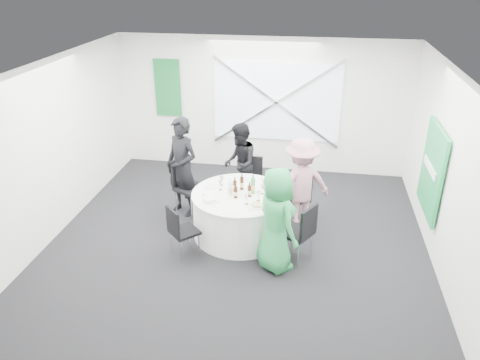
% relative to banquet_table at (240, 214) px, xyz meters
% --- Properties ---
extents(floor, '(6.00, 6.00, 0.00)m').
position_rel_banquet_table_xyz_m(floor, '(0.00, -0.20, -0.38)').
color(floor, black).
rests_on(floor, ground).
extents(ceiling, '(6.00, 6.00, 0.00)m').
position_rel_banquet_table_xyz_m(ceiling, '(0.00, -0.20, 2.42)').
color(ceiling, silver).
rests_on(ceiling, wall_back).
extents(wall_back, '(6.00, 0.00, 6.00)m').
position_rel_banquet_table_xyz_m(wall_back, '(0.00, 2.80, 1.02)').
color(wall_back, white).
rests_on(wall_back, floor).
extents(wall_front, '(6.00, 0.00, 6.00)m').
position_rel_banquet_table_xyz_m(wall_front, '(0.00, -3.20, 1.02)').
color(wall_front, white).
rests_on(wall_front, floor).
extents(wall_left, '(0.00, 6.00, 6.00)m').
position_rel_banquet_table_xyz_m(wall_left, '(-3.00, -0.20, 1.02)').
color(wall_left, white).
rests_on(wall_left, floor).
extents(wall_right, '(0.00, 6.00, 6.00)m').
position_rel_banquet_table_xyz_m(wall_right, '(3.00, -0.20, 1.02)').
color(wall_right, white).
rests_on(wall_right, floor).
extents(window_panel, '(2.60, 0.03, 1.60)m').
position_rel_banquet_table_xyz_m(window_panel, '(0.30, 2.76, 1.12)').
color(window_panel, white).
rests_on(window_panel, wall_back).
extents(window_brace_a, '(2.63, 0.05, 1.84)m').
position_rel_banquet_table_xyz_m(window_brace_a, '(0.30, 2.72, 1.12)').
color(window_brace_a, silver).
rests_on(window_brace_a, window_panel).
extents(window_brace_b, '(2.63, 0.05, 1.84)m').
position_rel_banquet_table_xyz_m(window_brace_b, '(0.30, 2.72, 1.12)').
color(window_brace_b, silver).
rests_on(window_brace_b, window_panel).
extents(green_banner, '(0.55, 0.04, 1.20)m').
position_rel_banquet_table_xyz_m(green_banner, '(-2.00, 2.75, 1.32)').
color(green_banner, '#166E2E').
rests_on(green_banner, wall_back).
extents(green_sign, '(0.05, 1.20, 1.40)m').
position_rel_banquet_table_xyz_m(green_sign, '(2.94, 0.40, 0.82)').
color(green_sign, green).
rests_on(green_sign, wall_right).
extents(banquet_table, '(1.56, 1.56, 0.76)m').
position_rel_banquet_table_xyz_m(banquet_table, '(0.00, 0.00, 0.00)').
color(banquet_table, white).
rests_on(banquet_table, floor).
extents(chair_back, '(0.42, 0.43, 0.92)m').
position_rel_banquet_table_xyz_m(chair_back, '(0.02, 1.09, 0.16)').
color(chair_back, black).
rests_on(chair_back, floor).
extents(chair_back_left, '(0.64, 0.63, 1.02)m').
position_rel_banquet_table_xyz_m(chair_back_left, '(-1.06, 0.61, 0.22)').
color(chair_back_left, black).
rests_on(chair_back_left, floor).
extents(chair_back_right, '(0.61, 0.61, 0.96)m').
position_rel_banquet_table_xyz_m(chair_back_right, '(0.91, 0.59, 0.19)').
color(chair_back_right, black).
rests_on(chair_back_right, floor).
extents(chair_front_right, '(0.59, 0.59, 0.95)m').
position_rel_banquet_table_xyz_m(chair_front_right, '(1.02, -0.60, 0.18)').
color(chair_front_right, black).
rests_on(chair_front_right, floor).
extents(chair_front_left, '(0.55, 0.55, 0.85)m').
position_rel_banquet_table_xyz_m(chair_front_left, '(-0.79, -0.77, 0.11)').
color(chair_front_left, black).
rests_on(chair_front_left, floor).
extents(person_man_back_left, '(0.77, 0.68, 1.77)m').
position_rel_banquet_table_xyz_m(person_man_back_left, '(-1.12, 0.59, 0.51)').
color(person_man_back_left, black).
rests_on(person_man_back_left, floor).
extents(person_man_back, '(0.52, 0.79, 1.52)m').
position_rel_banquet_table_xyz_m(person_man_back, '(-0.20, 1.20, 0.38)').
color(person_man_back, black).
rests_on(person_man_back, floor).
extents(person_woman_pink, '(1.13, 0.86, 1.59)m').
position_rel_banquet_table_xyz_m(person_woman_pink, '(0.95, 0.43, 0.41)').
color(person_woman_pink, '#BF7B8D').
rests_on(person_woman_pink, floor).
extents(person_woman_green, '(0.88, 0.92, 1.59)m').
position_rel_banquet_table_xyz_m(person_woman_green, '(0.66, -0.80, 0.42)').
color(person_woman_green, green).
rests_on(person_woman_green, floor).
extents(plate_back, '(0.26, 0.26, 0.01)m').
position_rel_banquet_table_xyz_m(plate_back, '(-0.08, 0.50, 0.39)').
color(plate_back, white).
rests_on(plate_back, banquet_table).
extents(plate_back_left, '(0.26, 0.26, 0.01)m').
position_rel_banquet_table_xyz_m(plate_back_left, '(-0.50, 0.19, 0.39)').
color(plate_back_left, white).
rests_on(plate_back_left, banquet_table).
extents(plate_back_right, '(0.28, 0.28, 0.04)m').
position_rel_banquet_table_xyz_m(plate_back_right, '(0.50, 0.28, 0.40)').
color(plate_back_right, white).
rests_on(plate_back_right, banquet_table).
extents(plate_front_right, '(0.26, 0.26, 0.04)m').
position_rel_banquet_table_xyz_m(plate_front_right, '(0.32, -0.38, 0.40)').
color(plate_front_right, white).
rests_on(plate_front_right, banquet_table).
extents(plate_front_left, '(0.29, 0.29, 0.01)m').
position_rel_banquet_table_xyz_m(plate_front_left, '(-0.40, -0.29, 0.39)').
color(plate_front_left, white).
rests_on(plate_front_left, banquet_table).
extents(napkin, '(0.21, 0.20, 0.05)m').
position_rel_banquet_table_xyz_m(napkin, '(-0.41, -0.36, 0.42)').
color(napkin, white).
rests_on(napkin, plate_front_left).
extents(beer_bottle_a, '(0.06, 0.06, 0.24)m').
position_rel_banquet_table_xyz_m(beer_bottle_a, '(-0.10, 0.07, 0.47)').
color(beer_bottle_a, '#381B0A').
rests_on(beer_bottle_a, banquet_table).
extents(beer_bottle_b, '(0.06, 0.06, 0.28)m').
position_rel_banquet_table_xyz_m(beer_bottle_b, '(0.00, 0.15, 0.49)').
color(beer_bottle_b, '#381B0A').
rests_on(beer_bottle_b, banquet_table).
extents(beer_bottle_c, '(0.06, 0.06, 0.25)m').
position_rel_banquet_table_xyz_m(beer_bottle_c, '(0.16, -0.07, 0.47)').
color(beer_bottle_c, '#381B0A').
rests_on(beer_bottle_c, banquet_table).
extents(beer_bottle_d, '(0.06, 0.06, 0.24)m').
position_rel_banquet_table_xyz_m(beer_bottle_d, '(-0.04, -0.15, 0.47)').
color(beer_bottle_d, '#381B0A').
rests_on(beer_bottle_d, banquet_table).
extents(green_water_bottle, '(0.08, 0.08, 0.32)m').
position_rel_banquet_table_xyz_m(green_water_bottle, '(0.20, 0.05, 0.51)').
color(green_water_bottle, green).
rests_on(green_water_bottle, banquet_table).
extents(clear_water_bottle, '(0.08, 0.08, 0.30)m').
position_rel_banquet_table_xyz_m(clear_water_bottle, '(-0.14, -0.08, 0.50)').
color(clear_water_bottle, white).
rests_on(clear_water_bottle, banquet_table).
extents(wine_glass_a, '(0.07, 0.07, 0.17)m').
position_rel_banquet_table_xyz_m(wine_glass_a, '(-0.33, 0.08, 0.50)').
color(wine_glass_a, white).
rests_on(wine_glass_a, banquet_table).
extents(wine_glass_b, '(0.07, 0.07, 0.17)m').
position_rel_banquet_table_xyz_m(wine_glass_b, '(0.35, 0.05, 0.50)').
color(wine_glass_b, white).
rests_on(wine_glass_b, banquet_table).
extents(wine_glass_c, '(0.07, 0.07, 0.17)m').
position_rel_banquet_table_xyz_m(wine_glass_c, '(0.16, -0.33, 0.50)').
color(wine_glass_c, white).
rests_on(wine_glass_c, banquet_table).
extents(wine_glass_d, '(0.07, 0.07, 0.17)m').
position_rel_banquet_table_xyz_m(wine_glass_d, '(0.32, -0.20, 0.50)').
color(wine_glass_d, white).
rests_on(wine_glass_d, banquet_table).
extents(wine_glass_e, '(0.07, 0.07, 0.17)m').
position_rel_banquet_table_xyz_m(wine_glass_e, '(-0.35, 0.25, 0.50)').
color(wine_glass_e, white).
rests_on(wine_glass_e, banquet_table).
extents(wine_glass_f, '(0.07, 0.07, 0.17)m').
position_rel_banquet_table_xyz_m(wine_glass_f, '(0.35, 0.24, 0.50)').
color(wine_glass_f, white).
rests_on(wine_glass_f, banquet_table).
extents(fork_a, '(0.09, 0.14, 0.01)m').
position_rel_banquet_table_xyz_m(fork_a, '(0.56, 0.13, 0.38)').
color(fork_a, silver).
rests_on(fork_a, banquet_table).
extents(knife_a, '(0.08, 0.14, 0.01)m').
position_rel_banquet_table_xyz_m(knife_a, '(0.42, 0.40, 0.38)').
color(knife_a, silver).
rests_on(knife_a, banquet_table).
extents(fork_b, '(0.09, 0.13, 0.01)m').
position_rel_banquet_table_xyz_m(fork_b, '(-0.37, 0.44, 0.38)').
color(fork_b, silver).
rests_on(fork_b, banquet_table).
extents(knife_b, '(0.09, 0.14, 0.01)m').
position_rel_banquet_table_xyz_m(knife_b, '(-0.56, 0.14, 0.38)').
color(knife_b, silver).
rests_on(knife_b, banquet_table).
extents(fork_c, '(0.10, 0.13, 0.01)m').
position_rel_banquet_table_xyz_m(fork_c, '(-0.55, -0.18, 0.38)').
color(fork_c, silver).
rests_on(fork_c, banquet_table).
extents(knife_c, '(0.11, 0.12, 0.01)m').
position_rel_banquet_table_xyz_m(knife_c, '(-0.30, -0.49, 0.38)').
color(knife_c, silver).
rests_on(knife_c, banquet_table).
extents(fork_d, '(0.12, 0.12, 0.01)m').
position_rel_banquet_table_xyz_m(fork_d, '(0.26, -0.51, 0.38)').
color(fork_d, silver).
rests_on(fork_d, banquet_table).
extents(knife_d, '(0.11, 0.12, 0.01)m').
position_rel_banquet_table_xyz_m(knife_d, '(0.52, -0.25, 0.38)').
color(knife_d, silver).
rests_on(knife_d, banquet_table).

